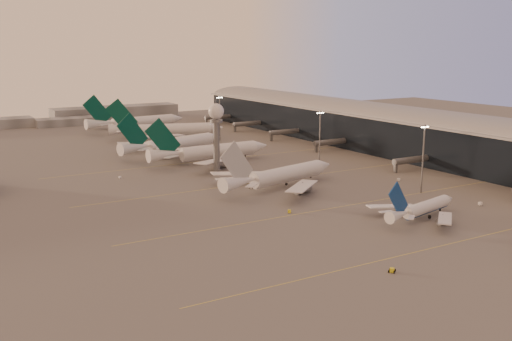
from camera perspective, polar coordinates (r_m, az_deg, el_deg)
ground at (r=151.32m, az=15.93°, el=-9.00°), size 700.00×700.00×0.00m
taxiway_markings at (r=209.57m, az=10.49°, el=-2.89°), size 180.00×185.25×0.02m
terminal at (r=298.83m, az=15.01°, el=3.36°), size 57.00×362.00×23.04m
radar_tower at (r=243.98m, az=-3.81°, el=4.37°), size 6.40×6.40×31.10m
mast_b at (r=222.98m, az=15.63°, el=1.37°), size 3.60×0.56×25.00m
mast_c at (r=260.25m, az=6.10°, el=3.20°), size 3.60×0.56×25.00m
mast_d at (r=334.99m, az=-3.48°, el=5.18°), size 3.60×0.56×25.00m
distant_horizon at (r=436.93m, az=-16.46°, el=4.99°), size 165.00×37.50×9.00m
narrowbody_mid at (r=191.25m, az=15.55°, el=-3.67°), size 36.19×28.56×14.34m
widebody_white at (r=224.42m, az=2.39°, el=-0.78°), size 57.57×45.60×20.60m
greentail_a at (r=272.03m, az=-4.29°, el=1.52°), size 61.49×49.63×22.33m
greentail_b at (r=294.98m, az=-7.83°, el=2.26°), size 60.70×48.38×22.56m
greentail_c at (r=343.22m, az=-8.44°, el=3.63°), size 63.41×50.43×23.80m
greentail_d at (r=379.76m, az=-11.28°, el=4.33°), size 66.04×53.11×24.00m
gsv_tug_mid at (r=146.94m, az=12.83°, el=-9.26°), size 3.72×4.02×0.99m
gsv_truck_b at (r=214.27m, az=20.68°, el=-2.82°), size 6.05×2.62×2.38m
gsv_truck_c at (r=192.28m, az=3.20°, el=-3.73°), size 4.55×5.26×2.09m
gsv_catering_b at (r=243.15m, az=13.49°, el=-0.51°), size 4.89×2.70×3.83m
gsv_tug_far at (r=223.86m, az=-0.42°, el=-1.62°), size 3.69×3.49×0.91m
gsv_truck_d at (r=246.77m, az=-12.89°, el=-0.52°), size 3.21×5.13×1.95m
gsv_tug_hangar at (r=307.86m, az=0.22°, el=2.13°), size 4.20×3.21×1.06m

